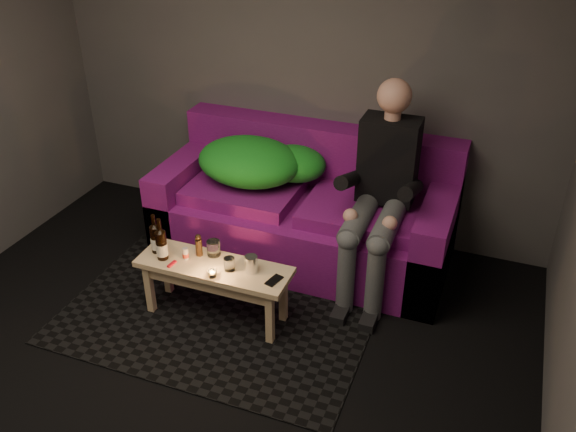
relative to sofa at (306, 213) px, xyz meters
name	(u,v)px	position (x,y,z in m)	size (l,w,h in m)	color
floor	(160,410)	(-0.22, -1.82, -0.34)	(4.50, 4.50, 0.00)	black
room	(175,103)	(-0.22, -1.35, 1.30)	(4.50, 4.50, 4.50)	silver
rug	(221,310)	(-0.29, -0.92, -0.34)	(2.04, 1.48, 0.01)	black
sofa	(306,213)	(0.00, 0.00, 0.00)	(2.18, 0.98, 0.94)	#720F6E
green_blanket	(258,162)	(-0.39, -0.01, 0.37)	(0.96, 0.65, 0.33)	#1A9426
person	(381,188)	(0.59, -0.18, 0.41)	(0.39, 0.91, 1.46)	black
coffee_table	(214,274)	(-0.29, -0.97, 0.00)	(1.02, 0.33, 0.42)	#E2B484
beer_bottle_a	(156,238)	(-0.71, -0.96, 0.18)	(0.07, 0.07, 0.28)	black
beer_bottle_b	(161,244)	(-0.63, -1.02, 0.19)	(0.07, 0.07, 0.30)	black
salt_shaker	(185,254)	(-0.49, -0.97, 0.12)	(0.04, 0.04, 0.08)	silver
pepper_mill	(199,247)	(-0.43, -0.90, 0.14)	(0.04, 0.04, 0.12)	black
tumbler_back	(214,248)	(-0.34, -0.86, 0.13)	(0.09, 0.09, 0.10)	white
tealight	(212,274)	(-0.24, -1.08, 0.10)	(0.05, 0.05, 0.04)	white
tumbler_front	(229,264)	(-0.17, -0.98, 0.12)	(0.07, 0.07, 0.09)	white
steel_cup	(251,264)	(-0.03, -0.95, 0.13)	(0.08, 0.08, 0.11)	silver
smartphone	(274,280)	(0.14, -0.99, 0.08)	(0.06, 0.13, 0.01)	black
red_lighter	(172,264)	(-0.54, -1.06, 0.08)	(0.02, 0.08, 0.01)	red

